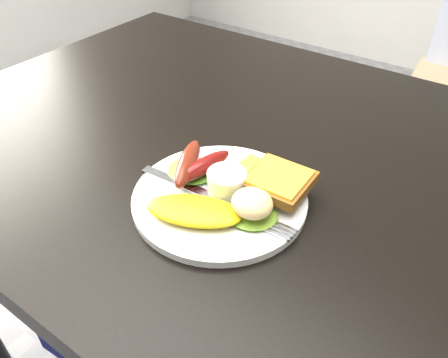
% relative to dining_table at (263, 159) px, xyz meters
% --- Properties ---
extents(dining_table, '(1.20, 0.80, 0.04)m').
position_rel_dining_table_xyz_m(dining_table, '(0.00, 0.00, 0.00)').
color(dining_table, black).
rests_on(dining_table, ground).
extents(person, '(0.66, 0.54, 1.58)m').
position_rel_dining_table_xyz_m(person, '(-0.25, 0.49, 0.06)').
color(person, navy).
rests_on(person, ground).
extents(plate, '(0.23, 0.23, 0.01)m').
position_rel_dining_table_xyz_m(plate, '(0.02, -0.14, 0.03)').
color(plate, white).
rests_on(plate, dining_table).
extents(lettuce_left, '(0.09, 0.08, 0.01)m').
position_rel_dining_table_xyz_m(lettuce_left, '(-0.04, -0.13, 0.04)').
color(lettuce_left, '#3A921A').
rests_on(lettuce_left, plate).
extents(lettuce_right, '(0.08, 0.08, 0.01)m').
position_rel_dining_table_xyz_m(lettuce_right, '(0.08, -0.15, 0.04)').
color(lettuce_right, olive).
rests_on(lettuce_right, plate).
extents(omelette, '(0.14, 0.10, 0.02)m').
position_rel_dining_table_xyz_m(omelette, '(0.02, -0.19, 0.04)').
color(omelette, gold).
rests_on(omelette, plate).
extents(sausage_a, '(0.07, 0.11, 0.03)m').
position_rel_dining_table_xyz_m(sausage_a, '(-0.04, -0.13, 0.05)').
color(sausage_a, '#602211').
rests_on(sausage_a, lettuce_left).
extents(sausage_b, '(0.04, 0.10, 0.02)m').
position_rel_dining_table_xyz_m(sausage_b, '(-0.02, -0.13, 0.05)').
color(sausage_b, '#680A03').
rests_on(sausage_b, lettuce_left).
extents(ramekin, '(0.05, 0.05, 0.03)m').
position_rel_dining_table_xyz_m(ramekin, '(0.02, -0.13, 0.05)').
color(ramekin, white).
rests_on(ramekin, plate).
extents(toast_a, '(0.07, 0.07, 0.01)m').
position_rel_dining_table_xyz_m(toast_a, '(0.04, -0.09, 0.04)').
color(toast_a, olive).
rests_on(toast_a, plate).
extents(toast_b, '(0.08, 0.08, 0.01)m').
position_rel_dining_table_xyz_m(toast_b, '(0.08, -0.09, 0.05)').
color(toast_b, olive).
rests_on(toast_b, toast_a).
extents(potato_salad, '(0.07, 0.07, 0.03)m').
position_rel_dining_table_xyz_m(potato_salad, '(0.08, -0.15, 0.06)').
color(potato_salad, '#EDEFA9').
rests_on(potato_salad, lettuce_right).
extents(fork, '(0.18, 0.02, 0.00)m').
position_rel_dining_table_xyz_m(fork, '(-0.01, -0.16, 0.03)').
color(fork, '#ADAFB7').
rests_on(fork, plate).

